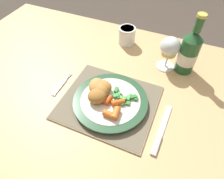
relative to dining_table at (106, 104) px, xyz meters
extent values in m
plane|color=#4C4238|center=(0.00, 0.00, -0.66)|extent=(6.00, 6.00, 0.00)
cube|color=tan|center=(0.00, 0.00, 0.06)|extent=(1.48, 0.91, 0.04)
cube|color=tan|center=(-0.69, 0.40, -0.31)|extent=(0.06, 0.06, 0.70)
cube|color=gray|center=(0.03, -0.05, 0.09)|extent=(0.33, 0.29, 0.01)
cube|color=#6B604A|center=(0.03, -0.05, 0.09)|extent=(0.32, 0.29, 0.00)
cylinder|color=silver|center=(0.04, -0.05, 0.10)|extent=(0.21, 0.21, 0.01)
cylinder|color=#2D5638|center=(0.04, -0.05, 0.10)|extent=(0.26, 0.26, 0.01)
cylinder|color=silver|center=(0.04, -0.05, 0.11)|extent=(0.21, 0.21, 0.00)
ellipsoid|color=#A87033|center=(0.00, -0.07, 0.13)|extent=(0.08, 0.08, 0.04)
ellipsoid|color=tan|center=(-0.02, -0.03, 0.13)|extent=(0.07, 0.08, 0.04)
ellipsoid|color=#B77F3D|center=(0.00, -0.04, 0.13)|extent=(0.08, 0.08, 0.04)
ellipsoid|color=#B77F3D|center=(0.00, -0.02, 0.13)|extent=(0.07, 0.06, 0.04)
cube|color=#338438|center=(0.10, -0.04, 0.11)|extent=(0.02, 0.02, 0.01)
cube|color=#4CA84C|center=(0.10, -0.03, 0.12)|extent=(0.01, 0.02, 0.01)
cube|color=#338438|center=(0.08, -0.05, 0.11)|extent=(0.02, 0.02, 0.01)
cube|color=green|center=(0.08, -0.03, 0.11)|extent=(0.02, 0.02, 0.01)
cube|color=#338438|center=(0.06, -0.03, 0.11)|extent=(0.02, 0.03, 0.01)
cube|color=green|center=(0.05, -0.03, 0.11)|extent=(0.03, 0.03, 0.01)
cube|color=#4CA84C|center=(0.08, -0.03, 0.11)|extent=(0.02, 0.01, 0.01)
cube|color=#4CA84C|center=(0.08, -0.03, 0.12)|extent=(0.02, 0.02, 0.01)
cube|color=#338438|center=(0.12, -0.01, 0.11)|extent=(0.01, 0.02, 0.01)
cube|color=#338438|center=(0.04, -0.01, 0.11)|extent=(0.01, 0.02, 0.01)
cube|color=#338438|center=(0.11, -0.01, 0.12)|extent=(0.03, 0.03, 0.01)
cube|color=#338438|center=(0.10, -0.02, 0.12)|extent=(0.02, 0.02, 0.01)
cube|color=#4CA84C|center=(0.07, -0.03, 0.11)|extent=(0.03, 0.02, 0.01)
cylinder|color=orange|center=(0.08, -0.10, 0.12)|extent=(0.03, 0.04, 0.02)
cylinder|color=orange|center=(0.07, -0.06, 0.12)|extent=(0.05, 0.04, 0.02)
cylinder|color=#CC5119|center=(0.04, -0.06, 0.12)|extent=(0.02, 0.04, 0.02)
cylinder|color=orange|center=(0.06, -0.11, 0.12)|extent=(0.04, 0.02, 0.02)
cube|color=silver|center=(-0.17, -0.05, 0.09)|extent=(0.01, 0.09, 0.01)
cube|color=silver|center=(-0.17, 0.00, 0.09)|extent=(0.01, 0.02, 0.01)
cube|color=silver|center=(-0.16, 0.02, 0.09)|extent=(0.00, 0.02, 0.00)
cube|color=silver|center=(-0.17, 0.02, 0.09)|extent=(0.00, 0.02, 0.00)
cube|color=silver|center=(-0.17, 0.02, 0.09)|extent=(0.00, 0.02, 0.00)
cube|color=silver|center=(-0.18, 0.02, 0.09)|extent=(0.00, 0.02, 0.00)
cube|color=silver|center=(0.23, -0.04, 0.08)|extent=(0.02, 0.13, 0.00)
cube|color=#B2B2B7|center=(0.23, -0.14, 0.09)|extent=(0.02, 0.07, 0.01)
cylinder|color=silver|center=(0.17, 0.22, 0.08)|extent=(0.08, 0.08, 0.00)
cylinder|color=silver|center=(0.17, 0.22, 0.12)|extent=(0.01, 0.01, 0.06)
ellipsoid|color=silver|center=(0.17, 0.22, 0.18)|extent=(0.08, 0.08, 0.07)
cylinder|color=#EACC66|center=(0.17, 0.22, 0.17)|extent=(0.06, 0.06, 0.04)
cylinder|color=#23562D|center=(0.24, 0.23, 0.16)|extent=(0.07, 0.07, 0.15)
cone|color=#23562D|center=(0.24, 0.23, 0.25)|extent=(0.07, 0.07, 0.03)
cylinder|color=#23562D|center=(0.24, 0.23, 0.29)|extent=(0.03, 0.03, 0.06)
cylinder|color=#BFB74C|center=(0.24, 0.23, 0.32)|extent=(0.03, 0.03, 0.01)
cylinder|color=white|center=(0.24, 0.23, 0.15)|extent=(0.07, 0.07, 0.05)
cylinder|color=white|center=(-0.04, 0.31, 0.12)|extent=(0.08, 0.08, 0.08)
cylinder|color=gray|center=(-0.04, 0.31, 0.16)|extent=(0.06, 0.06, 0.01)
camera|label=1|loc=(0.21, -0.44, 0.65)|focal=32.00mm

